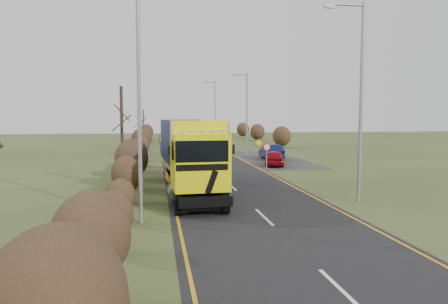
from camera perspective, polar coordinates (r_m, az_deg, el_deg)
name	(u,v)px	position (r m, az deg, el deg)	size (l,w,h in m)	color
ground	(245,199)	(22.89, 2.77, -6.22)	(160.00, 160.00, 0.00)	#35401B
road	(218,173)	(32.61, -0.80, -2.82)	(8.00, 120.00, 0.02)	black
layby	(268,159)	(43.64, 5.80, -0.86)	(6.00, 18.00, 0.02)	#2A2825
lane_markings	(219,174)	(32.31, -0.72, -2.86)	(7.52, 116.00, 0.01)	#C68712
hedgerow	(134,156)	(30.04, -11.62, -0.51)	(2.24, 102.04, 6.05)	#322316
lorry	(189,150)	(25.76, -4.55, 0.30)	(3.19, 14.96, 4.14)	black
car_red_hatchback	(274,158)	(37.62, 6.59, -0.79)	(1.59, 3.95, 1.35)	maroon
car_blue_sedan	(272,152)	(42.63, 6.23, -0.03)	(1.56, 4.47, 1.47)	#0B0F3D
streetlight_near	(359,93)	(22.87, 17.18, 7.37)	(2.10, 0.20, 9.90)	gray
streetlight_mid	(246,111)	(46.90, 2.88, 5.42)	(1.86, 0.18, 8.73)	gray
streetlight_far	(214,109)	(67.69, -1.27, 5.64)	(2.00, 0.19, 9.44)	gray
left_pole	(139,86)	(17.92, -11.05, 8.52)	(0.16, 0.16, 11.15)	gray
speed_sign	(267,152)	(35.03, 5.59, 0.06)	(0.58, 0.10, 2.10)	gray
warning_board	(259,146)	(44.53, 4.55, 0.73)	(0.72, 0.11, 1.89)	gray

